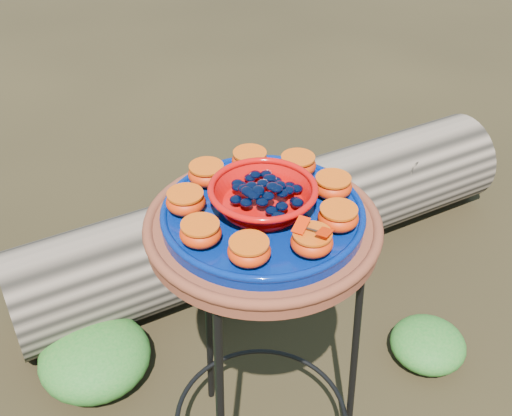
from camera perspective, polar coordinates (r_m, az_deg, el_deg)
plant_stand at (r=1.43m, az=0.50°, el=-13.43°), size 0.44×0.44×0.70m
terracotta_saucer at (r=1.17m, az=0.60°, el=-1.84°), size 0.42×0.42×0.03m
cobalt_plate at (r=1.15m, az=0.61°, el=-0.70°), size 0.36×0.36×0.02m
red_bowl at (r=1.13m, az=0.62°, el=0.81°), size 0.18×0.18×0.05m
glass_gems at (r=1.11m, az=0.63°, el=2.38°), size 0.14×0.14×0.02m
orange_half_0 at (r=1.05m, az=4.99°, el=-3.03°), size 0.07×0.07×0.04m
orange_half_1 at (r=1.11m, az=7.32°, el=-0.85°), size 0.07×0.07×0.04m
orange_half_2 at (r=1.18m, az=6.84°, el=1.92°), size 0.07×0.07×0.04m
orange_half_3 at (r=1.23m, az=3.73°, el=3.82°), size 0.07×0.07×0.04m
orange_half_4 at (r=1.24m, az=-0.55°, el=4.23°), size 0.07×0.07×0.04m
orange_half_5 at (r=1.21m, az=-4.40°, el=3.02°), size 0.07×0.07×0.04m
orange_half_6 at (r=1.14m, az=-6.26°, el=0.55°), size 0.07×0.07×0.04m
orange_half_7 at (r=1.07m, az=-4.95°, el=-2.22°), size 0.07×0.07×0.04m
orange_half_8 at (r=1.03m, az=-0.61°, el=-3.86°), size 0.07×0.07×0.04m
butterfly at (r=1.03m, az=5.06°, el=-1.92°), size 0.09×0.08×0.01m
driftwood_log at (r=2.10m, az=1.35°, el=-1.05°), size 1.73×0.70×0.32m
foliage_right at (r=1.92m, az=15.05°, el=-11.54°), size 0.21×0.21×0.11m
foliage_back at (r=1.85m, az=-14.16°, el=-12.58°), size 0.31×0.31×0.15m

